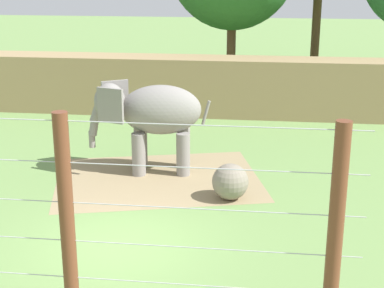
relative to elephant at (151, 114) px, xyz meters
name	(u,v)px	position (x,y,z in m)	size (l,w,h in m)	color
ground_plane	(117,246)	(0.13, -5.25, -1.90)	(120.00, 120.00, 0.00)	#6B8E4C
dirt_patch	(158,179)	(0.31, -0.72, -1.89)	(6.21, 4.64, 0.01)	#937F5B
embankment_wall	(188,86)	(0.13, 7.60, -0.65)	(36.00, 1.80, 2.50)	#997F56
elephant	(151,114)	(0.00, 0.00, 0.00)	(3.85, 1.78, 2.86)	gray
enrichment_ball	(230,182)	(2.62, -2.03, -1.38)	(1.04, 1.04, 1.04)	gray
cable_fence	(73,216)	(0.07, -7.95, 0.08)	(10.33, 0.28, 3.95)	brown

